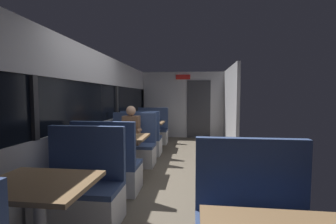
{
  "coord_description": "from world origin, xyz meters",
  "views": [
    {
      "loc": [
        0.41,
        -3.82,
        1.46
      ],
      "look_at": [
        -0.44,
        3.38,
        0.95
      ],
      "focal_mm": 24.33,
      "sensor_mm": 36.0,
      "label": 1
    }
  ],
  "objects_px": {
    "dining_table_mid_window": "(122,141)",
    "dining_table_far_window": "(147,126)",
    "bench_near_window_facing_entry": "(81,194)",
    "seated_passenger": "(132,140)",
    "bench_mid_window_facing_end": "(108,171)",
    "bench_mid_window_facing_entry": "(133,149)",
    "dining_table_near_window": "(39,193)",
    "bench_far_window_facing_entry": "(152,133)",
    "bench_far_window_facing_end": "(142,142)"
  },
  "relations": [
    {
      "from": "dining_table_near_window",
      "to": "bench_near_window_facing_entry",
      "type": "height_order",
      "value": "bench_near_window_facing_entry"
    },
    {
      "from": "bench_near_window_facing_entry",
      "to": "dining_table_near_window",
      "type": "bearing_deg",
      "value": -90.0
    },
    {
      "from": "bench_mid_window_facing_entry",
      "to": "dining_table_near_window",
      "type": "bearing_deg",
      "value": -90.0
    },
    {
      "from": "bench_near_window_facing_entry",
      "to": "dining_table_far_window",
      "type": "relative_size",
      "value": 1.22
    },
    {
      "from": "dining_table_mid_window",
      "to": "bench_mid_window_facing_end",
      "type": "xyz_separation_m",
      "value": [
        0.0,
        -0.7,
        -0.31
      ]
    },
    {
      "from": "dining_table_near_window",
      "to": "bench_far_window_facing_end",
      "type": "height_order",
      "value": "bench_far_window_facing_end"
    },
    {
      "from": "bench_mid_window_facing_end",
      "to": "bench_far_window_facing_end",
      "type": "relative_size",
      "value": 1.0
    },
    {
      "from": "dining_table_far_window",
      "to": "bench_far_window_facing_entry",
      "type": "distance_m",
      "value": 0.77
    },
    {
      "from": "bench_near_window_facing_entry",
      "to": "seated_passenger",
      "type": "xyz_separation_m",
      "value": [
        0.0,
        2.16,
        0.21
      ]
    },
    {
      "from": "bench_far_window_facing_entry",
      "to": "seated_passenger",
      "type": "bearing_deg",
      "value": -90.0
    },
    {
      "from": "bench_mid_window_facing_end",
      "to": "bench_far_window_facing_entry",
      "type": "height_order",
      "value": "same"
    },
    {
      "from": "bench_far_window_facing_entry",
      "to": "seated_passenger",
      "type": "xyz_separation_m",
      "value": [
        0.0,
        -2.3,
        0.21
      ]
    },
    {
      "from": "dining_table_mid_window",
      "to": "dining_table_far_window",
      "type": "bearing_deg",
      "value": 90.0
    },
    {
      "from": "bench_mid_window_facing_entry",
      "to": "bench_far_window_facing_end",
      "type": "bearing_deg",
      "value": 90.0
    },
    {
      "from": "dining_table_far_window",
      "to": "bench_near_window_facing_entry",
      "type": "bearing_deg",
      "value": -90.0
    },
    {
      "from": "dining_table_far_window",
      "to": "bench_far_window_facing_entry",
      "type": "xyz_separation_m",
      "value": [
        0.0,
        0.7,
        -0.31
      ]
    },
    {
      "from": "bench_near_window_facing_entry",
      "to": "bench_far_window_facing_entry",
      "type": "xyz_separation_m",
      "value": [
        0.0,
        4.46,
        0.0
      ]
    },
    {
      "from": "dining_table_near_window",
      "to": "dining_table_far_window",
      "type": "height_order",
      "value": "same"
    },
    {
      "from": "dining_table_mid_window",
      "to": "dining_table_far_window",
      "type": "relative_size",
      "value": 1.0
    },
    {
      "from": "dining_table_far_window",
      "to": "bench_mid_window_facing_end",
      "type": "bearing_deg",
      "value": -90.0
    },
    {
      "from": "bench_mid_window_facing_end",
      "to": "dining_table_far_window",
      "type": "height_order",
      "value": "bench_mid_window_facing_end"
    },
    {
      "from": "bench_far_window_facing_entry",
      "to": "seated_passenger",
      "type": "relative_size",
      "value": 0.87
    },
    {
      "from": "dining_table_near_window",
      "to": "bench_near_window_facing_entry",
      "type": "xyz_separation_m",
      "value": [
        0.0,
        0.7,
        -0.31
      ]
    },
    {
      "from": "dining_table_near_window",
      "to": "bench_far_window_facing_entry",
      "type": "relative_size",
      "value": 0.82
    },
    {
      "from": "bench_far_window_facing_entry",
      "to": "seated_passenger",
      "type": "distance_m",
      "value": 2.31
    },
    {
      "from": "dining_table_mid_window",
      "to": "seated_passenger",
      "type": "relative_size",
      "value": 0.71
    },
    {
      "from": "bench_mid_window_facing_entry",
      "to": "seated_passenger",
      "type": "distance_m",
      "value": 0.22
    },
    {
      "from": "bench_mid_window_facing_entry",
      "to": "bench_near_window_facing_entry",
      "type": "bearing_deg",
      "value": -90.0
    },
    {
      "from": "dining_table_near_window",
      "to": "bench_mid_window_facing_entry",
      "type": "relative_size",
      "value": 0.82
    },
    {
      "from": "bench_near_window_facing_entry",
      "to": "dining_table_mid_window",
      "type": "relative_size",
      "value": 1.22
    },
    {
      "from": "dining_table_mid_window",
      "to": "bench_mid_window_facing_end",
      "type": "bearing_deg",
      "value": -90.0
    },
    {
      "from": "dining_table_far_window",
      "to": "bench_far_window_facing_entry",
      "type": "bearing_deg",
      "value": 90.0
    },
    {
      "from": "dining_table_near_window",
      "to": "bench_mid_window_facing_end",
      "type": "height_order",
      "value": "bench_mid_window_facing_end"
    },
    {
      "from": "dining_table_near_window",
      "to": "seated_passenger",
      "type": "relative_size",
      "value": 0.71
    },
    {
      "from": "bench_mid_window_facing_end",
      "to": "dining_table_near_window",
      "type": "bearing_deg",
      "value": -90.0
    },
    {
      "from": "bench_mid_window_facing_entry",
      "to": "dining_table_far_window",
      "type": "xyz_separation_m",
      "value": [
        0.0,
        1.53,
        0.31
      ]
    },
    {
      "from": "dining_table_mid_window",
      "to": "bench_far_window_facing_entry",
      "type": "bearing_deg",
      "value": 90.0
    },
    {
      "from": "bench_mid_window_facing_entry",
      "to": "dining_table_far_window",
      "type": "height_order",
      "value": "bench_mid_window_facing_entry"
    },
    {
      "from": "dining_table_far_window",
      "to": "seated_passenger",
      "type": "bearing_deg",
      "value": -90.0
    },
    {
      "from": "bench_mid_window_facing_entry",
      "to": "bench_far_window_facing_entry",
      "type": "xyz_separation_m",
      "value": [
        0.0,
        2.23,
        0.0
      ]
    },
    {
      "from": "seated_passenger",
      "to": "bench_mid_window_facing_end",
      "type": "bearing_deg",
      "value": -90.0
    },
    {
      "from": "dining_table_far_window",
      "to": "dining_table_near_window",
      "type": "bearing_deg",
      "value": -90.0
    },
    {
      "from": "bench_mid_window_facing_end",
      "to": "bench_far_window_facing_entry",
      "type": "bearing_deg",
      "value": 90.0
    },
    {
      "from": "dining_table_near_window",
      "to": "bench_mid_window_facing_entry",
      "type": "height_order",
      "value": "bench_mid_window_facing_entry"
    },
    {
      "from": "dining_table_mid_window",
      "to": "bench_mid_window_facing_end",
      "type": "height_order",
      "value": "bench_mid_window_facing_end"
    },
    {
      "from": "bench_mid_window_facing_entry",
      "to": "bench_far_window_facing_entry",
      "type": "height_order",
      "value": "same"
    },
    {
      "from": "dining_table_far_window",
      "to": "seated_passenger",
      "type": "relative_size",
      "value": 0.71
    },
    {
      "from": "bench_mid_window_facing_end",
      "to": "bench_far_window_facing_end",
      "type": "bearing_deg",
      "value": 90.0
    },
    {
      "from": "dining_table_mid_window",
      "to": "dining_table_far_window",
      "type": "height_order",
      "value": "same"
    },
    {
      "from": "bench_mid_window_facing_entry",
      "to": "seated_passenger",
      "type": "bearing_deg",
      "value": -90.0
    }
  ]
}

